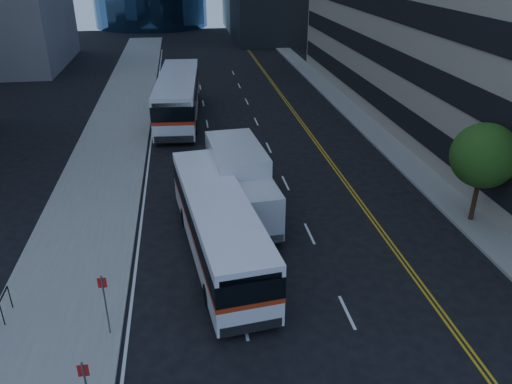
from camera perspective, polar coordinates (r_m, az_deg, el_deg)
ground at (r=18.60m, az=10.78°, el=-17.39°), size 160.00×160.00×0.00m
sidewalk_west at (r=40.00m, az=-15.65°, el=6.71°), size 5.00×90.00×0.15m
sidewalk_east at (r=42.12m, az=11.86°, el=8.09°), size 2.00×90.00×0.15m
street_tree at (r=26.60m, az=24.61°, el=3.79°), size 3.20×3.20×5.10m
bus_front at (r=22.32m, az=-4.35°, el=-3.66°), size 3.89×11.74×2.97m
bus_rear at (r=41.74m, az=-8.87°, el=10.82°), size 3.86×13.85×3.53m
box_truck at (r=25.62m, az=-1.76°, el=1.10°), size 3.17×7.56×3.53m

